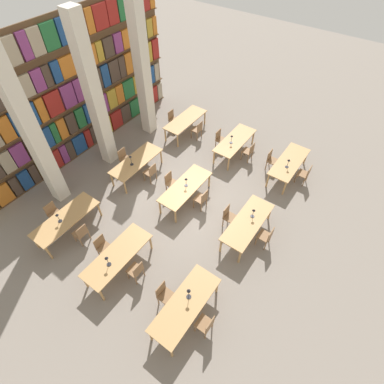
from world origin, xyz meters
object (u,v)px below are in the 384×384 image
Objects in this scene: chair_3 at (229,216)px; chair_9 at (171,182)px; chair_4 at (305,174)px; desk_lamp_0 at (189,292)px; chair_16 at (198,129)px; desk_lamp_6 at (58,216)px; desk_lamp_5 at (232,138)px; reading_table_6 at (66,219)px; reading_table_0 at (185,305)px; desk_lamp_2 at (288,162)px; pillar_right at (142,70)px; chair_11 at (220,139)px; reading_table_3 at (118,256)px; chair_13 at (54,213)px; chair_5 at (271,160)px; reading_table_5 at (235,141)px; chair_2 at (266,236)px; reading_table_7 at (136,162)px; reading_table_2 at (289,163)px; reading_table_1 at (248,223)px; chair_0 at (206,325)px; desk_lamp_3 at (107,260)px; pillar_left at (31,134)px; desk_lamp_1 at (253,212)px; chair_15 at (125,158)px; desk_lamp_4 at (186,181)px; chair_1 at (164,294)px; pillar_center at (94,98)px; chair_12 at (81,233)px; chair_17 at (173,119)px; chair_10 at (249,151)px; desk_lamp_7 at (131,159)px; chair_14 at (151,172)px; chair_7 at (103,247)px; reading_table_4 at (185,187)px; chair_8 at (202,199)px; reading_table_8 at (186,120)px; chair_6 at (136,271)px.

chair_3 is 1.00× the size of chair_9.
desk_lamp_0 is at bearing 173.65° from chair_4.
desk_lamp_6 is at bearing 174.70° from chair_16.
desk_lamp_5 reaches higher than reading_table_6.
reading_table_6 is at bearing 90.20° from reading_table_0.
reading_table_0 is at bearing 179.71° from desk_lamp_2.
chair_11 is (0.82, -3.50, -2.51)m from pillar_right.
reading_table_3 is 2.62× the size of chair_13.
reading_table_5 is at bearing -88.58° from chair_5.
desk_lamp_6 is at bearing -50.34° from chair_3.
reading_table_3 is (-3.46, 3.39, 0.18)m from chair_2.
chair_3 is 3.57m from chair_5.
chair_11 reaches higher than reading_table_7.
reading_table_2 and reading_table_5 have the same top height.
chair_0 is at bearing -169.31° from reading_table_1.
pillar_left is at bearing 73.38° from desk_lamp_3.
reading_table_1 is (-2.68, -6.76, -2.33)m from pillar_right.
desk_lamp_1 reaches higher than chair_0.
pillar_right is at bearing -160.44° from chair_15.
chair_9 is 2.25× the size of desk_lamp_4.
desk_lamp_5 reaches higher than chair_1.
desk_lamp_1 is (3.78, 0.65, 0.51)m from chair_0.
reading_table_5 is 7.75m from chair_13.
desk_lamp_6 is (-3.66, 5.86, 0.52)m from chair_2.
chair_5 and chair_15 have the same top height.
pillar_center is 6.69× the size of chair_12.
pillar_left is 2.55× the size of reading_table_2.
pillar_right reaches higher than chair_4.
reading_table_3 is (-7.02, 3.33, 0.18)m from chair_4.
chair_2 is at bearing 62.41° from chair_17.
chair_10 is at bearing 155.04° from chair_9.
desk_lamp_0 is (0.27, 0.76, 0.56)m from chair_0.
reading_table_6 is (-6.73, 2.53, -0.34)m from desk_lamp_5.
pillar_right is 3.49m from chair_16.
desk_lamp_7 reaches higher than reading_table_0.
chair_1 and chair_14 have the same top height.
chair_16 is (3.69, -0.62, -0.57)m from desk_lamp_7.
desk_lamp_7 reaches higher than chair_0.
pillar_right is 2.55× the size of reading_table_6.
chair_9 is 0.38× the size of reading_table_5.
chair_7 is 7.10m from chair_10.
desk_lamp_5 is 0.17× the size of reading_table_7.
desk_lamp_5 is (3.17, -0.09, 0.34)m from reading_table_4.
desk_lamp_5 reaches higher than chair_7.
desk_lamp_2 is 3.71m from chair_8.
chair_0 is 1.00× the size of chair_2.
chair_0 reaches higher than reading_table_8.
chair_9 is at bearing 87.86° from reading_table_4.
pillar_left reaches higher than desk_lamp_3.
pillar_center is 6.69× the size of chair_6.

